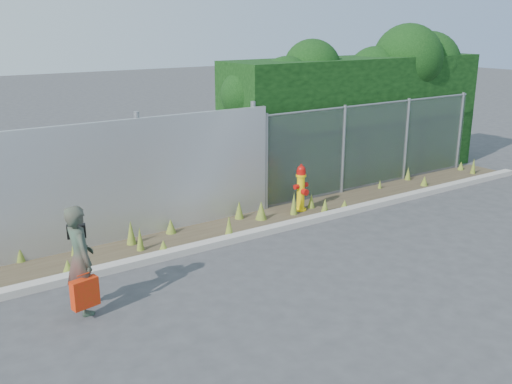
{
  "coord_description": "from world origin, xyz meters",
  "views": [
    {
      "loc": [
        -5.62,
        -6.4,
        3.81
      ],
      "look_at": [
        -0.3,
        1.4,
        1.0
      ],
      "focal_mm": 40.0,
      "sensor_mm": 36.0,
      "label": 1
    }
  ],
  "objects": [
    {
      "name": "woman",
      "position": [
        -3.59,
        0.76,
        0.76
      ],
      "size": [
        0.37,
        0.56,
        1.52
      ],
      "primitive_type": "imported",
      "rotation": [
        0.0,
        0.0,
        1.57
      ],
      "color": "#10664B",
      "rests_on": "ground"
    },
    {
      "name": "chainlink_fence",
      "position": [
        4.25,
        3.0,
        1.03
      ],
      "size": [
        6.5,
        0.07,
        2.05
      ],
      "color": "gray",
      "rests_on": "ground"
    },
    {
      "name": "red_tote_bag",
      "position": [
        -3.64,
        0.52,
        0.38
      ],
      "size": [
        0.36,
        0.13,
        0.48
      ],
      "rotation": [
        0.0,
        0.0,
        0.19
      ],
      "color": "#AD3209"
    },
    {
      "name": "fire_hydrant",
      "position": [
        1.57,
        2.48,
        0.49
      ],
      "size": [
        0.34,
        0.3,
        1.01
      ],
      "rotation": [
        0.0,
        0.0,
        0.07
      ],
      "color": "yellow",
      "rests_on": "ground"
    },
    {
      "name": "weed_strip",
      "position": [
        -0.9,
        2.44,
        0.11
      ],
      "size": [
        16.0,
        1.29,
        0.51
      ],
      "color": "#423626",
      "rests_on": "ground"
    },
    {
      "name": "curb",
      "position": [
        0.0,
        1.8,
        0.06
      ],
      "size": [
        16.0,
        0.22,
        0.12
      ],
      "primitive_type": "cube",
      "color": "#A8A098",
      "rests_on": "ground"
    },
    {
      "name": "ground",
      "position": [
        0.0,
        0.0,
        0.0
      ],
      "size": [
        80.0,
        80.0,
        0.0
      ],
      "primitive_type": "plane",
      "color": "#3A3A3D",
      "rests_on": "ground"
    },
    {
      "name": "corrugated_fence",
      "position": [
        -3.25,
        3.01,
        1.1
      ],
      "size": [
        8.5,
        0.21,
        2.3
      ],
      "color": "#B1B3B9",
      "rests_on": "ground"
    },
    {
      "name": "black_shoulder_bag",
      "position": [
        -3.54,
        1.0,
        1.08
      ],
      "size": [
        0.25,
        0.1,
        0.19
      ],
      "rotation": [
        0.0,
        0.0,
        -0.32
      ],
      "color": "black"
    },
    {
      "name": "hedge",
      "position": [
        4.74,
        4.02,
        1.97
      ],
      "size": [
        7.52,
        1.97,
        3.81
      ],
      "color": "black",
      "rests_on": "ground"
    }
  ]
}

